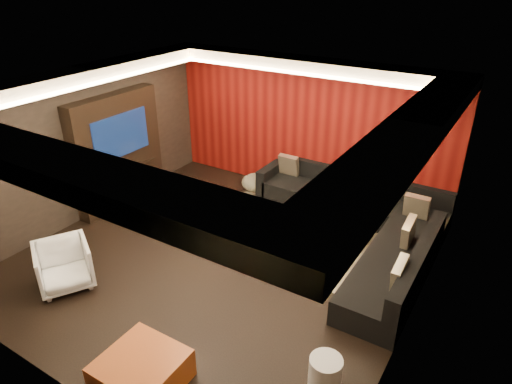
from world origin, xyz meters
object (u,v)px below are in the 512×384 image
Objects in this scene: coffee_table at (339,230)px; orange_ottoman at (142,372)px; white_side_table at (325,375)px; sectional_sofa at (364,224)px; drum_stool at (279,242)px; armchair at (64,265)px.

coffee_table is 1.33× the size of orange_ottoman.
coffee_table is 3.36m from white_side_table.
white_side_table is 0.13× the size of sectional_sofa.
drum_stool reaches higher than coffee_table.
sectional_sofa is at bearing 76.69° from orange_ottoman.
armchair is (-4.07, -0.30, 0.12)m from white_side_table.
white_side_table is 0.61× the size of armchair.
orange_ottoman is (-0.04, -3.10, -0.04)m from drum_stool.
armchair is (-2.31, -2.38, 0.11)m from drum_stool.
drum_stool is 3.11m from orange_ottoman.
drum_stool is 2.72m from white_side_table.
orange_ottoman is (-0.65, -4.18, 0.08)m from coffee_table.
coffee_table is at bearing 109.94° from white_side_table.
sectional_sofa reaches higher than armchair.
white_side_table is 4.08m from armchair.
armchair reaches higher than coffee_table.
drum_stool reaches higher than orange_ottoman.
drum_stool is 0.50× the size of orange_ottoman.
white_side_table is (1.76, -2.08, -0.00)m from drum_stool.
drum_stool is at bearing 89.27° from orange_ottoman.
armchair reaches higher than orange_ottoman.
sectional_sofa is (0.99, 1.26, 0.02)m from drum_stool.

